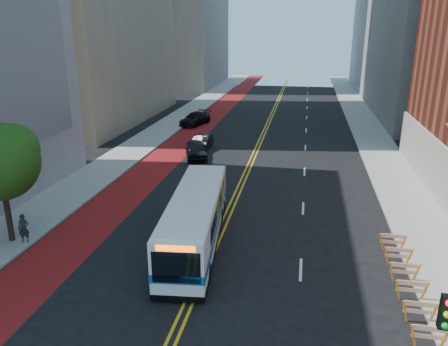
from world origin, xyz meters
TOP-DOWN VIEW (x-y plane):
  - ground at (0.00, 0.00)m, footprint 160.00×160.00m
  - sidewalk_left at (-12.00, 30.00)m, footprint 4.00×140.00m
  - sidewalk_right at (12.00, 30.00)m, footprint 4.00×140.00m
  - bus_lane_paint at (-8.10, 30.00)m, footprint 3.60×140.00m
  - center_line_inner at (-0.18, 30.00)m, footprint 0.14×140.00m
  - center_line_outer at (0.18, 30.00)m, footprint 0.14×140.00m
  - lane_dashes at (4.80, 38.00)m, footprint 0.14×98.20m
  - construction_barriers at (9.60, 3.42)m, footprint 1.42×10.91m
  - street_tree at (-11.24, 6.04)m, footprint 4.20×4.20m
  - transit_bus at (-1.01, 7.63)m, footprint 3.54×11.30m
  - car_a at (-5.23, 24.48)m, footprint 3.18×4.95m
  - car_b at (-5.38, 27.36)m, footprint 1.59×4.41m
  - car_c at (-8.94, 38.77)m, footprint 3.52×5.66m
  - pedestrian at (-10.40, 5.91)m, footprint 0.67×0.52m

SIDE VIEW (x-z plane):
  - ground at x=0.00m, z-range 0.00..0.00m
  - center_line_inner at x=-0.18m, z-range 0.00..0.01m
  - center_line_outer at x=0.18m, z-range 0.00..0.01m
  - bus_lane_paint at x=-8.10m, z-range 0.00..0.01m
  - lane_dashes at x=4.80m, z-range 0.00..0.01m
  - sidewalk_left at x=-12.00m, z-range 0.00..0.15m
  - sidewalk_right at x=12.00m, z-range 0.00..0.15m
  - construction_barriers at x=9.60m, z-range 0.17..1.18m
  - car_b at x=-5.38m, z-range 0.00..1.45m
  - car_c at x=-8.94m, z-range 0.00..1.53m
  - car_a at x=-5.23m, z-range 0.00..1.57m
  - pedestrian at x=-10.40m, z-range 0.15..1.80m
  - transit_bus at x=-1.01m, z-range 0.07..3.12m
  - street_tree at x=-11.24m, z-range 1.56..8.26m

